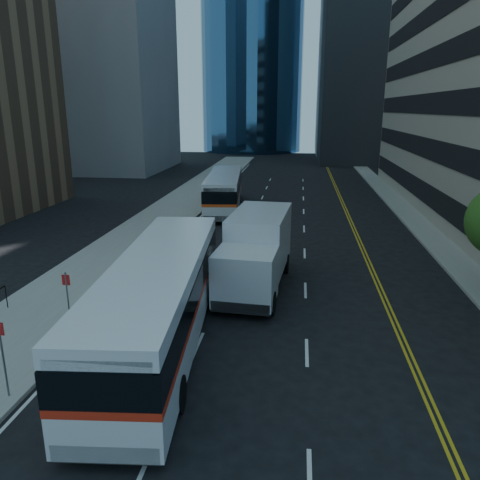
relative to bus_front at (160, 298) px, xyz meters
The scene contains 7 objects.
ground 5.52m from the bus_front, 21.76° to the right, with size 160.00×160.00×0.00m, color black.
sidewalk_west 23.82m from the bus_front, 103.80° to the left, with size 5.00×90.00×0.15m, color gray.
sidewalk_east 26.96m from the bus_front, 59.06° to the left, with size 2.00×90.00×0.15m, color gray.
midrise_west 57.35m from the bus_front, 114.83° to the left, with size 18.00×18.00×35.00m, color gray.
bus_front is the anchor object (origin of this frame).
bus_rear 24.07m from the bus_front, 93.51° to the left, with size 3.73×12.19×3.10m.
box_truck 6.78m from the bus_front, 64.38° to the left, with size 3.15×7.66×3.58m.
Camera 1 is at (0.01, -13.24, 8.45)m, focal length 35.00 mm.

